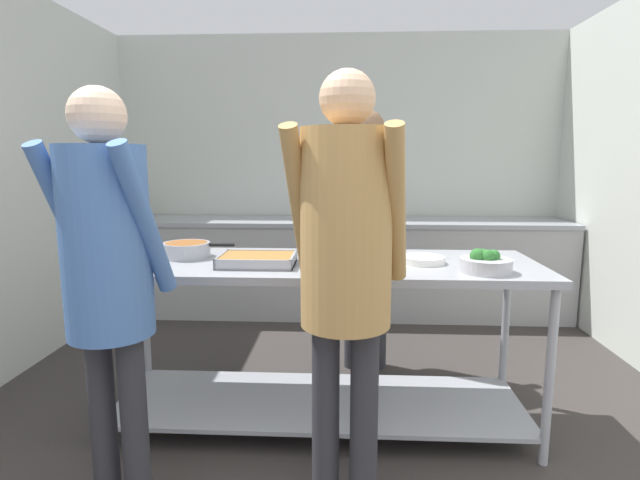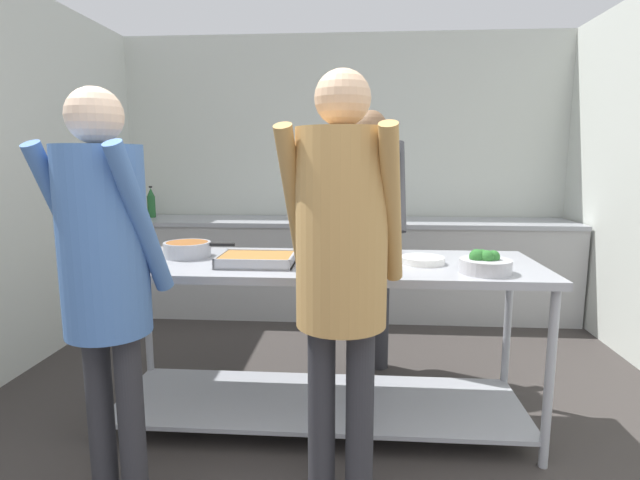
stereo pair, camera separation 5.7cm
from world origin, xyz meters
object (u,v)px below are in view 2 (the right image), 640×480
object	(u,v)px
guest_serving_right	(105,260)
plate_stack	(422,260)
serving_tray_roast	(257,260)
guest_serving_left	(342,252)
broccoli_bowl	(485,264)
cook_behind_counter	(369,213)
serving_tray_vegetables	(348,258)
water_bottle	(151,203)
sauce_pan	(188,249)

from	to	relation	value
guest_serving_right	plate_stack	bearing A→B (deg)	30.67
serving_tray_roast	guest_serving_left	xyz separation A→B (m)	(0.46, -0.61, 0.17)
guest_serving_right	broccoli_bowl	bearing A→B (deg)	20.03
cook_behind_counter	serving_tray_vegetables	bearing A→B (deg)	-99.42
serving_tray_vegetables	water_bottle	distance (m)	2.86
sauce_pan	broccoli_bowl	bearing A→B (deg)	-10.43
guest_serving_left	cook_behind_counter	bearing A→B (deg)	84.59
serving_tray_vegetables	broccoli_bowl	world-z (taller)	broccoli_bowl
serving_tray_vegetables	broccoli_bowl	distance (m)	0.69
guest_serving_left	cook_behind_counter	xyz separation A→B (m)	(0.14, 1.50, -0.01)
serving_tray_vegetables	plate_stack	xyz separation A→B (m)	(0.39, -0.00, -0.01)
sauce_pan	serving_tray_vegetables	size ratio (longest dim) A/B	0.83
serving_tray_vegetables	broccoli_bowl	bearing A→B (deg)	-17.17
water_bottle	guest_serving_left	bearing A→B (deg)	-55.43
sauce_pan	serving_tray_roast	bearing A→B (deg)	-22.78
serving_tray_vegetables	guest_serving_left	world-z (taller)	guest_serving_left
sauce_pan	water_bottle	distance (m)	2.27
cook_behind_counter	guest_serving_left	bearing A→B (deg)	-95.41
guest_serving_left	water_bottle	size ratio (longest dim) A/B	5.91
sauce_pan	serving_tray_vegetables	bearing A→B (deg)	-5.23
guest_serving_right	serving_tray_roast	bearing A→B (deg)	56.59
cook_behind_counter	water_bottle	bearing A→B (deg)	147.85
serving_tray_vegetables	guest_serving_left	size ratio (longest dim) A/B	0.27
serving_tray_roast	cook_behind_counter	size ratio (longest dim) A/B	0.22
guest_serving_right	water_bottle	distance (m)	3.05
serving_tray_vegetables	cook_behind_counter	xyz separation A→B (m)	(0.13, 0.79, 0.15)
sauce_pan	cook_behind_counter	distance (m)	1.25
serving_tray_roast	plate_stack	xyz separation A→B (m)	(0.86, 0.09, -0.01)
plate_stack	water_bottle	distance (m)	3.14
plate_stack	guest_serving_left	distance (m)	0.83
serving_tray_roast	cook_behind_counter	bearing A→B (deg)	55.93
sauce_pan	broccoli_bowl	distance (m)	1.59
broccoli_bowl	plate_stack	bearing A→B (deg)	143.54
serving_tray_roast	broccoli_bowl	bearing A→B (deg)	-5.43
plate_stack	broccoli_bowl	world-z (taller)	broccoli_bowl
broccoli_bowl	water_bottle	bearing A→B (deg)	138.59
serving_tray_roast	serving_tray_vegetables	distance (m)	0.48
serving_tray_roast	water_bottle	world-z (taller)	water_bottle
plate_stack	serving_tray_vegetables	bearing A→B (deg)	179.40
plate_stack	guest_serving_left	xyz separation A→B (m)	(-0.40, -0.71, 0.17)
guest_serving_right	water_bottle	xyz separation A→B (m)	(-1.02, 2.88, -0.04)
plate_stack	broccoli_bowl	bearing A→B (deg)	-36.46
plate_stack	water_bottle	size ratio (longest dim) A/B	0.76
sauce_pan	plate_stack	size ratio (longest dim) A/B	1.73
broccoli_bowl	cook_behind_counter	world-z (taller)	cook_behind_counter
serving_tray_vegetables	guest_serving_left	distance (m)	0.73
guest_serving_left	water_bottle	distance (m)	3.41
guest_serving_right	cook_behind_counter	size ratio (longest dim) A/B	0.97
sauce_pan	guest_serving_right	bearing A→B (deg)	-91.66
serving_tray_roast	guest_serving_right	distance (m)	0.83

